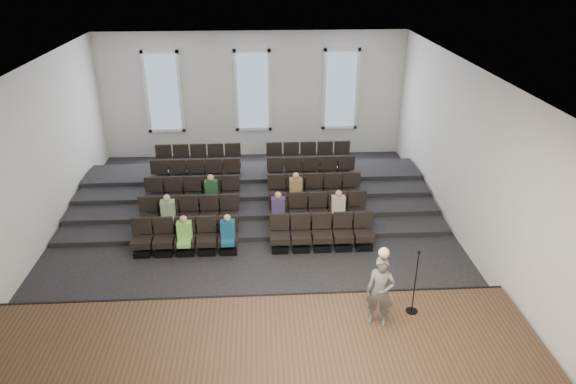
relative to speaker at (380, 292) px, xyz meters
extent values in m
plane|color=black|center=(-2.67, 4.43, -1.31)|extent=(14.00, 14.00, 0.00)
cube|color=white|center=(-2.67, 4.43, 3.70)|extent=(12.00, 14.00, 0.02)
cube|color=silver|center=(-2.67, 11.45, 1.19)|extent=(12.00, 0.04, 5.00)
cube|color=silver|center=(-2.67, -2.59, 1.19)|extent=(12.00, 0.04, 5.00)
cube|color=silver|center=(-8.69, 4.43, 1.19)|extent=(0.04, 14.00, 5.00)
cube|color=silver|center=(3.35, 4.43, 1.19)|extent=(0.04, 14.00, 5.00)
cube|color=#45331D|center=(-2.67, -0.67, -1.06)|extent=(11.80, 3.60, 0.50)
cube|color=black|center=(-2.67, 1.10, -1.06)|extent=(11.80, 0.06, 0.52)
cube|color=black|center=(-2.67, 6.75, -1.24)|extent=(11.80, 4.80, 0.15)
cube|color=black|center=(-2.67, 7.28, -1.16)|extent=(11.80, 3.75, 0.30)
cube|color=black|center=(-2.67, 7.80, -1.09)|extent=(11.80, 2.70, 0.45)
cube|color=black|center=(-2.67, 8.33, -1.01)|extent=(11.80, 1.65, 0.60)
cube|color=black|center=(-5.79, 3.83, -1.21)|extent=(0.47, 0.43, 0.20)
cube|color=black|center=(-5.79, 3.83, -0.90)|extent=(0.55, 0.50, 0.19)
cube|color=black|center=(-5.79, 4.04, -0.49)|extent=(0.55, 0.08, 0.50)
cube|color=black|center=(-5.19, 3.83, -1.21)|extent=(0.47, 0.43, 0.20)
cube|color=black|center=(-5.19, 3.83, -0.90)|extent=(0.55, 0.50, 0.19)
cube|color=black|center=(-5.19, 4.04, -0.49)|extent=(0.55, 0.08, 0.50)
cube|color=black|center=(-4.59, 3.83, -1.21)|extent=(0.47, 0.43, 0.20)
cube|color=black|center=(-4.59, 3.83, -0.90)|extent=(0.55, 0.50, 0.19)
cube|color=black|center=(-4.59, 4.04, -0.49)|extent=(0.55, 0.08, 0.50)
cube|color=black|center=(-3.99, 3.83, -1.21)|extent=(0.47, 0.43, 0.20)
cube|color=black|center=(-3.99, 3.83, -0.90)|extent=(0.55, 0.50, 0.19)
cube|color=black|center=(-3.99, 4.04, -0.49)|extent=(0.55, 0.08, 0.50)
cube|color=black|center=(-3.39, 3.83, -1.21)|extent=(0.47, 0.43, 0.20)
cube|color=black|center=(-3.39, 3.83, -0.90)|extent=(0.55, 0.50, 0.19)
cube|color=black|center=(-3.39, 4.04, -0.49)|extent=(0.55, 0.08, 0.50)
cube|color=black|center=(-1.94, 3.83, -1.21)|extent=(0.47, 0.43, 0.20)
cube|color=black|center=(-1.94, 3.83, -0.90)|extent=(0.55, 0.50, 0.19)
cube|color=black|center=(-1.94, 4.04, -0.49)|extent=(0.55, 0.08, 0.50)
cube|color=black|center=(-1.34, 3.83, -1.21)|extent=(0.47, 0.43, 0.20)
cube|color=black|center=(-1.34, 3.83, -0.90)|extent=(0.55, 0.50, 0.19)
cube|color=black|center=(-1.34, 4.04, -0.49)|extent=(0.55, 0.08, 0.50)
cube|color=black|center=(-0.74, 3.83, -1.21)|extent=(0.47, 0.43, 0.20)
cube|color=black|center=(-0.74, 3.83, -0.90)|extent=(0.55, 0.50, 0.19)
cube|color=black|center=(-0.74, 4.04, -0.49)|extent=(0.55, 0.08, 0.50)
cube|color=black|center=(-0.14, 3.83, -1.21)|extent=(0.47, 0.43, 0.20)
cube|color=black|center=(-0.14, 3.83, -0.90)|extent=(0.55, 0.50, 0.19)
cube|color=black|center=(-0.14, 4.04, -0.49)|extent=(0.55, 0.08, 0.50)
cube|color=black|center=(0.46, 3.83, -1.21)|extent=(0.47, 0.43, 0.20)
cube|color=black|center=(0.46, 3.83, -0.90)|extent=(0.55, 0.50, 0.19)
cube|color=black|center=(0.46, 4.04, -0.49)|extent=(0.55, 0.08, 0.50)
cube|color=black|center=(-5.79, 4.88, -1.06)|extent=(0.47, 0.43, 0.20)
cube|color=black|center=(-5.79, 4.88, -0.75)|extent=(0.55, 0.50, 0.19)
cube|color=black|center=(-5.79, 5.09, -0.34)|extent=(0.55, 0.08, 0.50)
cube|color=black|center=(-5.19, 4.88, -1.06)|extent=(0.47, 0.43, 0.20)
cube|color=black|center=(-5.19, 4.88, -0.75)|extent=(0.55, 0.50, 0.19)
cube|color=black|center=(-5.19, 5.09, -0.34)|extent=(0.55, 0.08, 0.50)
cube|color=black|center=(-4.59, 4.88, -1.06)|extent=(0.47, 0.43, 0.20)
cube|color=black|center=(-4.59, 4.88, -0.75)|extent=(0.55, 0.50, 0.19)
cube|color=black|center=(-4.59, 5.09, -0.34)|extent=(0.55, 0.08, 0.50)
cube|color=black|center=(-3.99, 4.88, -1.06)|extent=(0.47, 0.43, 0.20)
cube|color=black|center=(-3.99, 4.88, -0.75)|extent=(0.55, 0.50, 0.19)
cube|color=black|center=(-3.99, 5.09, -0.34)|extent=(0.55, 0.08, 0.50)
cube|color=black|center=(-3.39, 4.88, -1.06)|extent=(0.47, 0.43, 0.20)
cube|color=black|center=(-3.39, 4.88, -0.75)|extent=(0.55, 0.50, 0.19)
cube|color=black|center=(-3.39, 5.09, -0.34)|extent=(0.55, 0.08, 0.50)
cube|color=black|center=(-1.94, 4.88, -1.06)|extent=(0.47, 0.43, 0.20)
cube|color=black|center=(-1.94, 4.88, -0.75)|extent=(0.55, 0.50, 0.19)
cube|color=black|center=(-1.94, 5.09, -0.34)|extent=(0.55, 0.08, 0.50)
cube|color=black|center=(-1.34, 4.88, -1.06)|extent=(0.47, 0.43, 0.20)
cube|color=black|center=(-1.34, 4.88, -0.75)|extent=(0.55, 0.50, 0.19)
cube|color=black|center=(-1.34, 5.09, -0.34)|extent=(0.55, 0.08, 0.50)
cube|color=black|center=(-0.74, 4.88, -1.06)|extent=(0.47, 0.43, 0.20)
cube|color=black|center=(-0.74, 4.88, -0.75)|extent=(0.55, 0.50, 0.19)
cube|color=black|center=(-0.74, 5.09, -0.34)|extent=(0.55, 0.08, 0.50)
cube|color=black|center=(-0.14, 4.88, -1.06)|extent=(0.47, 0.43, 0.20)
cube|color=black|center=(-0.14, 4.88, -0.75)|extent=(0.55, 0.50, 0.19)
cube|color=black|center=(-0.14, 5.09, -0.34)|extent=(0.55, 0.08, 0.50)
cube|color=black|center=(0.46, 4.88, -1.06)|extent=(0.47, 0.43, 0.20)
cube|color=black|center=(0.46, 4.88, -0.75)|extent=(0.55, 0.50, 0.19)
cube|color=black|center=(0.46, 5.09, -0.34)|extent=(0.55, 0.08, 0.50)
cube|color=black|center=(-5.79, 5.93, -0.91)|extent=(0.47, 0.42, 0.20)
cube|color=black|center=(-5.79, 5.93, -0.60)|extent=(0.55, 0.50, 0.19)
cube|color=black|center=(-5.79, 6.14, -0.19)|extent=(0.55, 0.08, 0.50)
cube|color=black|center=(-5.19, 5.93, -0.91)|extent=(0.47, 0.42, 0.20)
cube|color=black|center=(-5.19, 5.93, -0.60)|extent=(0.55, 0.50, 0.19)
cube|color=black|center=(-5.19, 6.14, -0.19)|extent=(0.55, 0.08, 0.50)
cube|color=black|center=(-4.59, 5.93, -0.91)|extent=(0.47, 0.42, 0.20)
cube|color=black|center=(-4.59, 5.93, -0.60)|extent=(0.55, 0.50, 0.19)
cube|color=black|center=(-4.59, 6.14, -0.19)|extent=(0.55, 0.08, 0.50)
cube|color=black|center=(-3.99, 5.93, -0.91)|extent=(0.47, 0.42, 0.20)
cube|color=black|center=(-3.99, 5.93, -0.60)|extent=(0.55, 0.50, 0.19)
cube|color=black|center=(-3.99, 6.14, -0.19)|extent=(0.55, 0.08, 0.50)
cube|color=black|center=(-3.39, 5.93, -0.91)|extent=(0.47, 0.42, 0.20)
cube|color=black|center=(-3.39, 5.93, -0.60)|extent=(0.55, 0.50, 0.19)
cube|color=black|center=(-3.39, 6.14, -0.19)|extent=(0.55, 0.08, 0.50)
cube|color=black|center=(-1.94, 5.93, -0.91)|extent=(0.47, 0.42, 0.20)
cube|color=black|center=(-1.94, 5.93, -0.60)|extent=(0.55, 0.50, 0.19)
cube|color=black|center=(-1.94, 6.14, -0.19)|extent=(0.55, 0.08, 0.50)
cube|color=black|center=(-1.34, 5.93, -0.91)|extent=(0.47, 0.42, 0.20)
cube|color=black|center=(-1.34, 5.93, -0.60)|extent=(0.55, 0.50, 0.19)
cube|color=black|center=(-1.34, 6.14, -0.19)|extent=(0.55, 0.08, 0.50)
cube|color=black|center=(-0.74, 5.93, -0.91)|extent=(0.47, 0.42, 0.20)
cube|color=black|center=(-0.74, 5.93, -0.60)|extent=(0.55, 0.50, 0.19)
cube|color=black|center=(-0.74, 6.14, -0.19)|extent=(0.55, 0.08, 0.50)
cube|color=black|center=(-0.14, 5.93, -0.91)|extent=(0.47, 0.42, 0.20)
cube|color=black|center=(-0.14, 5.93, -0.60)|extent=(0.55, 0.50, 0.19)
cube|color=black|center=(-0.14, 6.14, -0.19)|extent=(0.55, 0.08, 0.50)
cube|color=black|center=(0.46, 5.93, -0.91)|extent=(0.47, 0.42, 0.20)
cube|color=black|center=(0.46, 5.93, -0.60)|extent=(0.55, 0.50, 0.19)
cube|color=black|center=(0.46, 6.14, -0.19)|extent=(0.55, 0.08, 0.50)
cube|color=black|center=(-5.79, 6.98, -0.76)|extent=(0.47, 0.42, 0.20)
cube|color=black|center=(-5.79, 6.98, -0.45)|extent=(0.55, 0.50, 0.19)
cube|color=black|center=(-5.79, 7.19, -0.04)|extent=(0.55, 0.08, 0.50)
cube|color=black|center=(-5.19, 6.98, -0.76)|extent=(0.47, 0.42, 0.20)
cube|color=black|center=(-5.19, 6.98, -0.45)|extent=(0.55, 0.50, 0.19)
cube|color=black|center=(-5.19, 7.19, -0.04)|extent=(0.55, 0.08, 0.50)
cube|color=black|center=(-4.59, 6.98, -0.76)|extent=(0.47, 0.42, 0.20)
cube|color=black|center=(-4.59, 6.98, -0.45)|extent=(0.55, 0.50, 0.19)
cube|color=black|center=(-4.59, 7.19, -0.04)|extent=(0.55, 0.08, 0.50)
cube|color=black|center=(-3.99, 6.98, -0.76)|extent=(0.47, 0.42, 0.20)
cube|color=black|center=(-3.99, 6.98, -0.45)|extent=(0.55, 0.50, 0.19)
cube|color=black|center=(-3.99, 7.19, -0.04)|extent=(0.55, 0.08, 0.50)
cube|color=black|center=(-3.39, 6.98, -0.76)|extent=(0.47, 0.42, 0.20)
cube|color=black|center=(-3.39, 6.98, -0.45)|extent=(0.55, 0.50, 0.19)
cube|color=black|center=(-3.39, 7.19, -0.04)|extent=(0.55, 0.08, 0.50)
cube|color=black|center=(-1.94, 6.98, -0.76)|extent=(0.47, 0.42, 0.20)
cube|color=black|center=(-1.94, 6.98, -0.45)|extent=(0.55, 0.50, 0.19)
cube|color=black|center=(-1.94, 7.19, -0.04)|extent=(0.55, 0.08, 0.50)
cube|color=black|center=(-1.34, 6.98, -0.76)|extent=(0.47, 0.42, 0.20)
cube|color=black|center=(-1.34, 6.98, -0.45)|extent=(0.55, 0.50, 0.19)
cube|color=black|center=(-1.34, 7.19, -0.04)|extent=(0.55, 0.08, 0.50)
cube|color=black|center=(-0.74, 6.98, -0.76)|extent=(0.47, 0.42, 0.20)
cube|color=black|center=(-0.74, 6.98, -0.45)|extent=(0.55, 0.50, 0.19)
cube|color=black|center=(-0.74, 7.19, -0.04)|extent=(0.55, 0.08, 0.50)
cube|color=black|center=(-0.14, 6.98, -0.76)|extent=(0.47, 0.42, 0.20)
cube|color=black|center=(-0.14, 6.98, -0.45)|extent=(0.55, 0.50, 0.19)
cube|color=black|center=(-0.14, 7.19, -0.04)|extent=(0.55, 0.08, 0.50)
cube|color=black|center=(0.46, 6.98, -0.76)|extent=(0.47, 0.42, 0.20)
cube|color=black|center=(0.46, 6.98, -0.45)|extent=(0.55, 0.50, 0.19)
cube|color=black|center=(0.46, 7.19, -0.04)|extent=(0.55, 0.08, 0.50)
cube|color=black|center=(-5.79, 8.03, -0.61)|extent=(0.47, 0.42, 0.20)
cube|color=black|center=(-5.79, 8.03, -0.30)|extent=(0.55, 0.50, 0.19)
cube|color=black|center=(-5.79, 8.24, 0.11)|extent=(0.55, 0.08, 0.50)
cube|color=black|center=(-5.19, 8.03, -0.61)|extent=(0.47, 0.42, 0.20)
cube|color=black|center=(-5.19, 8.03, -0.30)|extent=(0.55, 0.50, 0.19)
cube|color=black|center=(-5.19, 8.24, 0.11)|extent=(0.55, 0.08, 0.50)
cube|color=black|center=(-4.59, 8.03, -0.61)|extent=(0.47, 0.42, 0.20)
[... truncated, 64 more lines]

